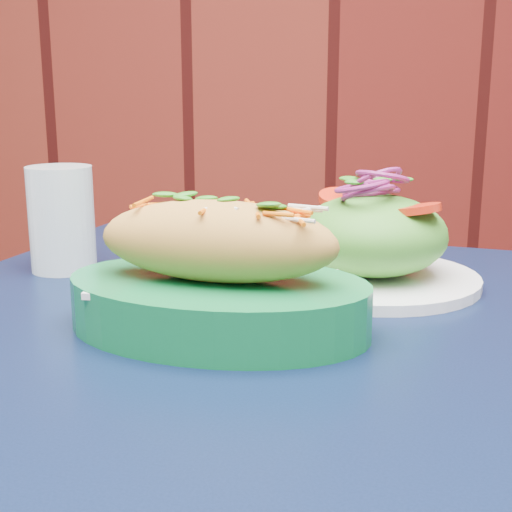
# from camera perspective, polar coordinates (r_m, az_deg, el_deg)

# --- Properties ---
(cafe_table) EXTENTS (0.95, 0.95, 0.75)m
(cafe_table) POSITION_cam_1_polar(r_m,az_deg,el_deg) (0.72, 0.71, -12.04)
(cafe_table) COLOR black
(cafe_table) RESTS_ON ground
(banh_mi_basket) EXTENTS (0.31, 0.23, 0.13)m
(banh_mi_basket) POSITION_cam_1_polar(r_m,az_deg,el_deg) (0.65, -3.10, -1.87)
(banh_mi_basket) COLOR #0E6C35
(banh_mi_basket) RESTS_ON cafe_table
(salad_plate) EXTENTS (0.24, 0.24, 0.13)m
(salad_plate) POSITION_cam_1_polar(r_m,az_deg,el_deg) (0.82, 9.34, 1.16)
(salad_plate) COLOR white
(salad_plate) RESTS_ON cafe_table
(water_glass) EXTENTS (0.08, 0.08, 0.13)m
(water_glass) POSITION_cam_1_polar(r_m,az_deg,el_deg) (0.90, -15.28, 2.88)
(water_glass) COLOR silver
(water_glass) RESTS_ON cafe_table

